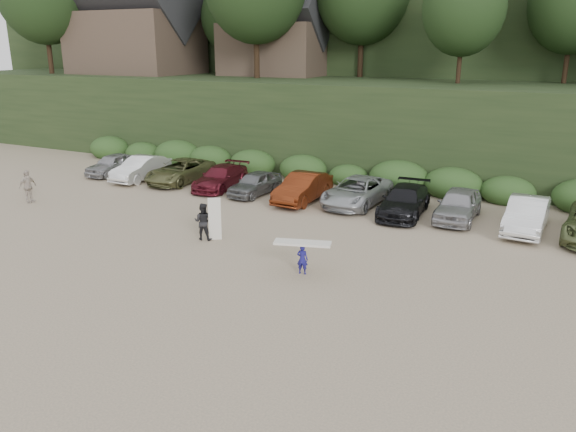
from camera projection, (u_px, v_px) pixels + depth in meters
The scene contains 6 objects.
ground at pixel (264, 269), 22.00m from camera, with size 120.00×120.00×0.00m, color tan.
hillside_backdrop at pixel (457, 11), 49.51m from camera, with size 90.00×41.50×28.00m.
parked_cars at pixel (358, 194), 30.12m from camera, with size 33.75×6.42×1.59m.
distant_walker at pixel (28, 186), 30.99m from camera, with size 1.08×0.45×1.84m, color #B6A79A.
child_surfer at pixel (302, 252), 21.33m from camera, with size 2.24×1.20×1.30m.
adult_surfer at pixel (204, 221), 25.10m from camera, with size 1.34×0.83×2.00m.
Camera 1 is at (9.97, -17.83, 8.47)m, focal length 35.00 mm.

